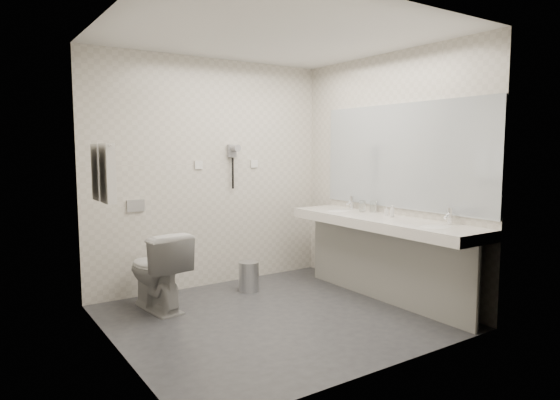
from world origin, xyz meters
TOP-DOWN VIEW (x-y plane):
  - floor at (0.00, 0.00)m, footprint 2.80×2.80m
  - ceiling at (0.00, 0.00)m, footprint 2.80×2.80m
  - wall_back at (0.00, 1.30)m, footprint 2.80×0.00m
  - wall_front at (0.00, -1.30)m, footprint 2.80×0.00m
  - wall_left at (-1.40, 0.00)m, footprint 0.00×2.60m
  - wall_right at (1.40, 0.00)m, footprint 0.00×2.60m
  - vanity_counter at (1.12, -0.20)m, footprint 0.55×2.20m
  - vanity_panel at (1.15, -0.20)m, footprint 0.03×2.15m
  - vanity_post_near at (1.18, -1.24)m, footprint 0.06×0.06m
  - vanity_post_far at (1.18, 0.84)m, footprint 0.06×0.06m
  - mirror at (1.39, -0.20)m, footprint 0.02×2.20m
  - basin_near at (1.12, -0.85)m, footprint 0.40×0.31m
  - basin_far at (1.12, 0.45)m, footprint 0.40×0.31m
  - faucet_near at (1.32, -0.85)m, footprint 0.04×0.04m
  - faucet_far at (1.32, 0.45)m, footprint 0.04×0.04m
  - soap_bottle_a at (1.26, -0.13)m, footprint 0.06×0.06m
  - soap_bottle_c at (1.23, -0.24)m, footprint 0.06×0.06m
  - glass_left at (1.32, 0.12)m, footprint 0.08×0.08m
  - glass_right at (1.26, 0.22)m, footprint 0.07×0.07m
  - toilet at (-0.82, 0.81)m, footprint 0.51×0.79m
  - flush_plate at (-0.85, 1.29)m, footprint 0.18×0.02m
  - pedal_bin at (0.20, 0.83)m, footprint 0.22×0.22m
  - bin_lid at (0.20, 0.83)m, footprint 0.22×0.22m
  - towel_rail at (-1.35, 0.55)m, footprint 0.02×0.62m
  - towel_near at (-1.34, 0.41)m, footprint 0.07×0.24m
  - towel_far at (-1.34, 0.69)m, footprint 0.07×0.24m
  - dryer_cradle at (0.25, 1.27)m, footprint 0.10×0.04m
  - dryer_barrel at (0.25, 1.20)m, footprint 0.08×0.14m
  - dryer_cord at (0.25, 1.26)m, footprint 0.02×0.02m
  - switch_plate_a at (-0.15, 1.29)m, footprint 0.09×0.02m
  - switch_plate_b at (0.55, 1.29)m, footprint 0.09×0.02m

SIDE VIEW (x-z plane):
  - floor at x=0.00m, z-range 0.00..0.00m
  - pedal_bin at x=0.20m, z-range 0.00..0.30m
  - bin_lid at x=0.20m, z-range 0.30..0.32m
  - vanity_panel at x=1.15m, z-range 0.00..0.75m
  - vanity_post_near at x=1.18m, z-range 0.00..0.75m
  - vanity_post_far at x=1.18m, z-range 0.00..0.75m
  - toilet at x=-0.82m, z-range 0.00..0.75m
  - vanity_counter at x=1.12m, z-range 0.75..0.85m
  - basin_near at x=1.12m, z-range 0.81..0.86m
  - basin_far at x=1.12m, z-range 0.81..0.86m
  - soap_bottle_a at x=1.26m, z-range 0.85..0.94m
  - soap_bottle_c at x=1.23m, z-range 0.85..0.97m
  - glass_right at x=1.26m, z-range 0.85..0.97m
  - glass_left at x=1.32m, z-range 0.85..0.97m
  - faucet_near at x=1.32m, z-range 0.85..1.00m
  - faucet_far at x=1.32m, z-range 0.85..1.00m
  - flush_plate at x=-0.85m, z-range 0.89..1.01m
  - wall_back at x=0.00m, z-range -0.15..2.65m
  - wall_front at x=0.00m, z-range -0.15..2.65m
  - wall_left at x=-1.40m, z-range -0.05..2.55m
  - wall_right at x=1.40m, z-range -0.05..2.55m
  - dryer_cord at x=0.25m, z-range 1.07..1.43m
  - towel_near at x=-1.34m, z-range 1.09..1.57m
  - towel_far at x=-1.34m, z-range 1.09..1.57m
  - switch_plate_a at x=-0.15m, z-range 1.31..1.40m
  - switch_plate_b at x=0.55m, z-range 1.31..1.40m
  - mirror at x=1.39m, z-range 0.92..1.98m
  - dryer_cradle at x=0.25m, z-range 1.43..1.57m
  - dryer_barrel at x=0.25m, z-range 1.49..1.57m
  - towel_rail at x=-1.35m, z-range 1.54..1.56m
  - ceiling at x=0.00m, z-range 2.50..2.50m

